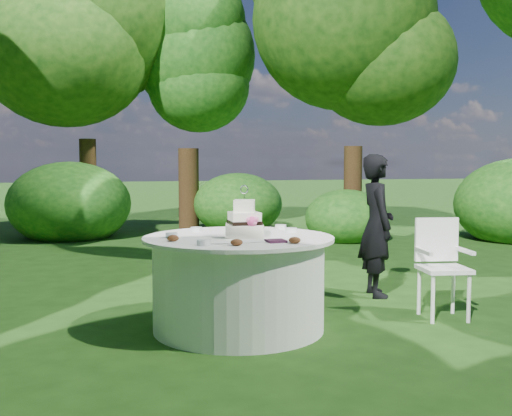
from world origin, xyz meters
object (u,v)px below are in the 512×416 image
(guest, at_px, (377,225))
(cake, at_px, (245,223))
(napkins, at_px, (276,241))
(table, at_px, (239,282))
(chair, at_px, (441,259))

(guest, distance_m, cake, 1.84)
(napkins, height_order, table, napkins)
(napkins, bearing_deg, cake, 108.31)
(guest, relative_size, cake, 3.45)
(napkins, height_order, chair, chair)
(guest, height_order, cake, guest)
(napkins, relative_size, table, 0.09)
(table, height_order, chair, chair)
(guest, xyz_separation_m, cake, (-1.65, -0.81, 0.15))
(table, bearing_deg, napkins, -67.27)
(chair, bearing_deg, table, 175.64)
(napkins, bearing_deg, chair, 9.73)
(guest, relative_size, table, 0.94)
(guest, height_order, chair, guest)
(napkins, height_order, cake, cake)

